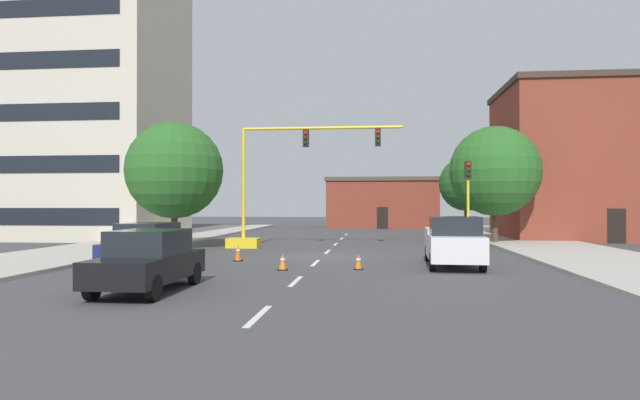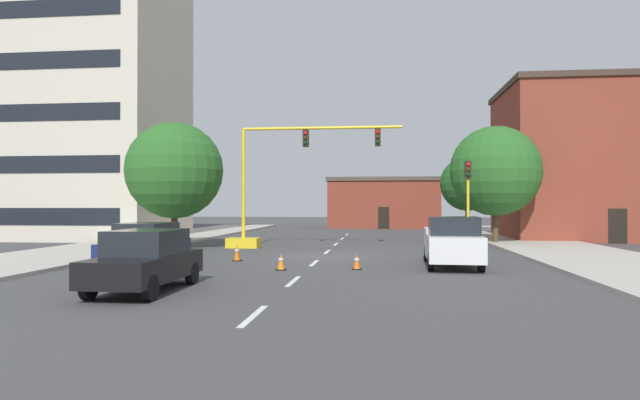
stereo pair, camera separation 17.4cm
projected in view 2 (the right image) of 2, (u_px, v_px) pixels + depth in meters
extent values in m
plane|color=#424244|center=(322.00, 256.00, 26.07)|extent=(160.00, 160.00, 0.00)
cube|color=#B2ADA3|center=(146.00, 242.00, 35.38)|extent=(6.00, 56.00, 0.14)
cube|color=#B2ADA3|center=(541.00, 245.00, 32.66)|extent=(6.00, 56.00, 0.14)
cube|color=silver|center=(254.00, 316.00, 12.16)|extent=(0.16, 2.40, 0.01)
cube|color=silver|center=(293.00, 281.00, 17.63)|extent=(0.16, 2.40, 0.01)
cube|color=silver|center=(314.00, 263.00, 23.09)|extent=(0.16, 2.40, 0.01)
cube|color=silver|center=(327.00, 252.00, 28.56)|extent=(0.16, 2.40, 0.01)
cube|color=silver|center=(336.00, 244.00, 34.02)|extent=(0.16, 2.40, 0.01)
cube|color=silver|center=(342.00, 239.00, 39.49)|extent=(0.16, 2.40, 0.01)
cube|color=silver|center=(347.00, 234.00, 44.95)|extent=(0.16, 2.40, 0.01)
cube|color=beige|center=(87.00, 101.00, 40.74)|extent=(12.55, 10.39, 20.21)
cube|color=black|center=(44.00, 216.00, 35.48)|extent=(10.29, 0.06, 1.10)
cube|color=black|center=(44.00, 164.00, 35.51)|extent=(10.29, 0.06, 1.10)
cube|color=black|center=(44.00, 112.00, 35.53)|extent=(10.29, 0.06, 1.10)
cube|color=black|center=(44.00, 60.00, 35.56)|extent=(10.29, 0.06, 1.10)
cube|color=black|center=(45.00, 8.00, 35.59)|extent=(10.29, 0.06, 1.10)
cube|color=brown|center=(384.00, 205.00, 59.36)|extent=(11.41, 8.23, 4.85)
cube|color=#4C4238|center=(383.00, 180.00, 59.39)|extent=(11.71, 8.53, 0.40)
cube|color=black|center=(384.00, 218.00, 55.23)|extent=(1.10, 0.06, 2.20)
cube|color=brown|center=(589.00, 165.00, 39.35)|extent=(11.78, 9.65, 10.56)
cube|color=#3D2D23|center=(588.00, 89.00, 39.39)|extent=(12.08, 9.95, 0.40)
cube|color=black|center=(618.00, 226.00, 34.49)|extent=(1.10, 0.06, 2.20)
cube|color=yellow|center=(243.00, 243.00, 31.30)|extent=(1.80, 1.20, 0.55)
cylinder|color=yellow|center=(244.00, 184.00, 31.33)|extent=(0.20, 0.20, 6.20)
cylinder|color=yellow|center=(322.00, 128.00, 30.85)|extent=(8.95, 0.16, 0.16)
cube|color=black|center=(306.00, 138.00, 30.95)|extent=(0.32, 0.36, 0.95)
sphere|color=red|center=(305.00, 133.00, 30.76)|extent=(0.20, 0.20, 0.20)
sphere|color=#38280A|center=(305.00, 138.00, 30.76)|extent=(0.20, 0.20, 0.20)
sphere|color=black|center=(305.00, 143.00, 30.76)|extent=(0.20, 0.20, 0.20)
cube|color=black|center=(378.00, 137.00, 30.50)|extent=(0.32, 0.36, 0.95)
sphere|color=red|center=(378.00, 132.00, 30.31)|extent=(0.20, 0.20, 0.20)
sphere|color=#38280A|center=(378.00, 137.00, 30.31)|extent=(0.20, 0.20, 0.20)
sphere|color=black|center=(378.00, 142.00, 30.31)|extent=(0.20, 0.20, 0.20)
cylinder|color=yellow|center=(468.00, 206.00, 29.60)|extent=(0.14, 0.14, 4.80)
cube|color=black|center=(468.00, 170.00, 29.61)|extent=(0.32, 0.36, 0.95)
sphere|color=red|center=(468.00, 164.00, 29.42)|extent=(0.20, 0.20, 0.20)
sphere|color=#38280A|center=(469.00, 170.00, 29.42)|extent=(0.20, 0.20, 0.20)
sphere|color=black|center=(469.00, 175.00, 29.42)|extent=(0.20, 0.20, 0.20)
cylinder|color=#4C3823|center=(174.00, 228.00, 30.34)|extent=(0.36, 0.36, 2.35)
sphere|color=#286023|center=(174.00, 170.00, 30.36)|extent=(5.32, 5.32, 5.32)
cylinder|color=#4C3823|center=(495.00, 224.00, 34.11)|extent=(0.36, 0.36, 2.44)
sphere|color=#286023|center=(495.00, 171.00, 34.13)|extent=(5.58, 5.58, 5.58)
cylinder|color=#4C3823|center=(467.00, 219.00, 46.26)|extent=(0.36, 0.36, 2.48)
sphere|color=#1E511E|center=(467.00, 184.00, 46.28)|extent=(4.56, 4.56, 4.56)
cube|color=white|center=(452.00, 246.00, 21.97)|extent=(2.21, 5.48, 0.95)
cube|color=#1E2328|center=(454.00, 226.00, 21.08)|extent=(1.91, 1.87, 0.70)
cube|color=white|center=(449.00, 230.00, 23.15)|extent=(2.11, 2.89, 0.16)
cylinder|color=black|center=(481.00, 263.00, 20.01)|extent=(0.25, 0.69, 0.68)
cylinder|color=black|center=(431.00, 262.00, 20.28)|extent=(0.25, 0.69, 0.68)
cylinder|color=black|center=(469.00, 254.00, 23.64)|extent=(0.25, 0.69, 0.68)
cylinder|color=black|center=(427.00, 253.00, 23.91)|extent=(0.25, 0.69, 0.68)
cube|color=navy|center=(146.00, 250.00, 21.43)|extent=(2.08, 4.59, 0.70)
cube|color=#1E2328|center=(147.00, 232.00, 21.54)|extent=(1.82, 2.39, 0.70)
cylinder|color=black|center=(145.00, 255.00, 23.07)|extent=(0.26, 0.69, 0.68)
cylinder|color=black|center=(182.00, 256.00, 22.80)|extent=(0.26, 0.69, 0.68)
cylinder|color=black|center=(105.00, 263.00, 20.05)|extent=(0.26, 0.69, 0.68)
cylinder|color=black|center=(147.00, 263.00, 19.78)|extent=(0.26, 0.69, 0.68)
cube|color=black|center=(145.00, 267.00, 15.58)|extent=(1.88, 4.51, 0.70)
cube|color=#1E2328|center=(147.00, 242.00, 15.68)|extent=(1.72, 2.31, 0.70)
cylinder|color=black|center=(141.00, 272.00, 17.19)|extent=(0.22, 0.68, 0.68)
cylinder|color=black|center=(192.00, 273.00, 17.00)|extent=(0.22, 0.68, 0.68)
cylinder|color=black|center=(89.00, 287.00, 14.15)|extent=(0.22, 0.68, 0.68)
cylinder|color=black|center=(150.00, 288.00, 13.96)|extent=(0.22, 0.68, 0.68)
cube|color=black|center=(357.00, 269.00, 20.78)|extent=(0.36, 0.36, 0.04)
cone|color=orange|center=(357.00, 261.00, 20.79)|extent=(0.28, 0.28, 0.56)
cylinder|color=white|center=(357.00, 259.00, 20.79)|extent=(0.19, 0.19, 0.08)
cube|color=black|center=(281.00, 270.00, 20.60)|extent=(0.36, 0.36, 0.04)
cone|color=orange|center=(281.00, 261.00, 20.60)|extent=(0.28, 0.28, 0.60)
cylinder|color=white|center=(281.00, 259.00, 20.60)|extent=(0.19, 0.19, 0.08)
cube|color=black|center=(237.00, 261.00, 23.93)|extent=(0.36, 0.36, 0.04)
cone|color=orange|center=(237.00, 252.00, 23.93)|extent=(0.28, 0.28, 0.69)
cylinder|color=white|center=(237.00, 250.00, 23.93)|extent=(0.19, 0.19, 0.08)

